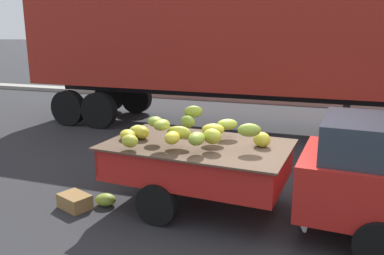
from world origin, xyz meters
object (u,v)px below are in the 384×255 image
Objects in this scene: semi_trailer at (226,42)px; pickup_truck at (326,172)px; produce_crate at (75,201)px; fallen_banana_bunch_near_tailgate at (106,200)px.

pickup_truck is at bearing -61.76° from semi_trailer.
semi_trailer is at bearing 81.40° from produce_crate.
produce_crate is at bearing -167.54° from pickup_truck.
pickup_truck is 14.87× the size of fallen_banana_bunch_near_tailgate.
semi_trailer is (-2.93, 5.56, 1.65)m from pickup_truck.
fallen_banana_bunch_near_tailgate is 0.50m from produce_crate.
produce_crate is at bearing -98.11° from semi_trailer.
semi_trailer is at bearing 85.12° from fallen_banana_bunch_near_tailgate.
fallen_banana_bunch_near_tailgate is at bearing -170.63° from pickup_truck.
semi_trailer is 6.40m from fallen_banana_bunch_near_tailgate.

